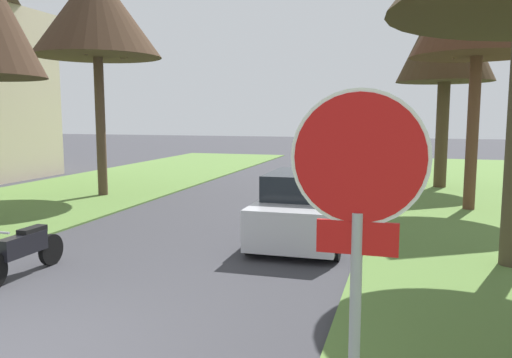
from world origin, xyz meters
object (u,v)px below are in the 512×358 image
Objects in this scene: street_tree_left_mid_b at (96,13)px; parked_sedan_white at (334,177)px; parked_sedan_silver at (306,208)px; stop_sign_near at (357,229)px; parked_motorcycle at (24,250)px; street_tree_right_far at (447,32)px; stop_sign_far at (388,139)px.

parked_sedan_white is (7.88, 2.07, -5.57)m from street_tree_left_mid_b.
parked_sedan_white is (-0.19, 6.17, 0.00)m from parked_sedan_silver.
street_tree_left_mid_b is (-9.95, 12.53, 4.10)m from stop_sign_near.
parked_motorcycle is (3.76, -8.24, -5.81)m from street_tree_left_mid_b.
street_tree_right_far is 1.80× the size of parked_sedan_white.
stop_sign_near reaches higher than parked_sedan_white.
street_tree_left_mid_b is 3.80× the size of parked_motorcycle.
street_tree_right_far is at bearing 71.79° from stop_sign_far.
stop_sign_near is 0.38× the size of street_tree_left_mid_b.
parked_sedan_silver is (-1.89, 8.42, -1.48)m from stop_sign_near.
street_tree_right_far is at bearing 69.86° from parked_sedan_silver.
stop_sign_near is 12.36m from stop_sign_far.
parked_motorcycle is (-4.12, -10.30, -0.24)m from parked_sedan_white.
stop_sign_far is 1.43× the size of parked_motorcycle.
street_tree_right_far is at bearing 42.46° from parked_sedan_white.
stop_sign_far is 0.66× the size of parked_sedan_white.
parked_motorcycle is (-4.31, -4.13, -0.24)m from parked_sedan_silver.
stop_sign_far is at bearing 91.07° from stop_sign_near.
street_tree_left_mid_b reaches higher than stop_sign_far.
street_tree_left_mid_b is 10.76m from parked_motorcycle.
street_tree_right_far is 11.45m from parked_sedan_silver.
parked_sedan_silver is 6.18m from parked_sedan_white.
parked_motorcycle is at bearing -119.73° from street_tree_right_far.
street_tree_right_far reaches higher than stop_sign_far.
stop_sign_near is 1.45× the size of parked_motorcycle.
street_tree_right_far reaches higher than stop_sign_near.
stop_sign_near is 1.01× the size of stop_sign_far.
stop_sign_near is at bearing -51.55° from street_tree_left_mid_b.
parked_sedan_silver is 2.15× the size of parked_motorcycle.
street_tree_left_mid_b is at bearing 114.51° from parked_motorcycle.
stop_sign_near is 14.82m from parked_sedan_white.
stop_sign_far is (-0.23, 12.36, -0.04)m from stop_sign_near.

